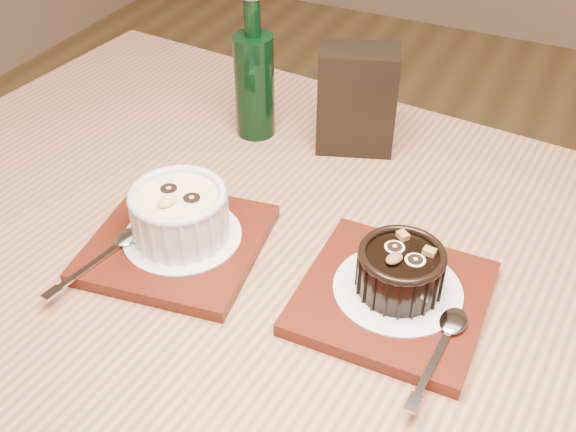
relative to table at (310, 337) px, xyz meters
The scene contains 11 objects.
table is the anchor object (origin of this frame).
tray_left 0.18m from the table, behind, with size 0.18×0.18×0.01m, color #541A0E.
doily_left 0.18m from the table, behind, with size 0.13×0.13×0.00m, color white.
ramekin_white 0.21m from the table, behind, with size 0.11×0.11×0.06m.
spoon_left 0.25m from the table, 159.43° to the right, with size 0.03×0.13×0.01m, color silver, non-canonical shape.
tray_right 0.13m from the table, ahead, with size 0.18×0.18×0.01m, color #541A0E.
doily_right 0.14m from the table, ahead, with size 0.13×0.13×0.00m, color white.
ramekin_dark 0.16m from the table, ahead, with size 0.09×0.09×0.05m.
spoon_right 0.19m from the table, 17.12° to the right, with size 0.03×0.13×0.01m, color silver, non-canonical shape.
condiment_stand 0.31m from the table, 101.95° to the left, with size 0.10×0.06×0.14m, color black.
green_bottle 0.35m from the table, 128.88° to the left, with size 0.05×0.05×0.20m.
Camera 1 is at (0.12, -0.49, 1.24)m, focal length 42.00 mm.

